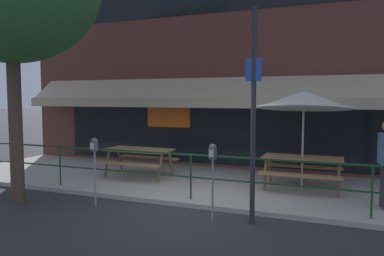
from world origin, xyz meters
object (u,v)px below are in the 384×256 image
at_px(picnic_table_centre, 302,164).
at_px(parking_meter_far, 213,159).
at_px(patio_umbrella_centre, 304,100).
at_px(parking_meter_near, 94,151).
at_px(street_sign_pole, 253,114).
at_px(picnic_table_left, 139,155).

relative_size(picnic_table_centre, parking_meter_far, 1.27).
distance_m(patio_umbrella_centre, parking_meter_near, 4.79).
bearing_deg(street_sign_pole, picnic_table_left, 147.36).
xyz_separation_m(picnic_table_centre, patio_umbrella_centre, (0.00, -0.02, 1.47)).
relative_size(parking_meter_near, street_sign_pole, 0.38).
relative_size(picnic_table_centre, parking_meter_near, 1.27).
xyz_separation_m(parking_meter_far, street_sign_pole, (0.69, 0.16, 0.80)).
distance_m(picnic_table_left, parking_meter_far, 3.88).
distance_m(picnic_table_centre, parking_meter_far, 3.00).
bearing_deg(picnic_table_centre, picnic_table_left, -177.62).
xyz_separation_m(patio_umbrella_centre, parking_meter_near, (-3.90, -2.58, -1.03)).
distance_m(patio_umbrella_centre, parking_meter_far, 3.13).
distance_m(parking_meter_far, street_sign_pole, 1.07).
xyz_separation_m(parking_meter_near, street_sign_pole, (3.28, 0.10, 0.80)).
height_order(picnic_table_left, patio_umbrella_centre, patio_umbrella_centre).
height_order(picnic_table_left, street_sign_pole, street_sign_pole).
distance_m(parking_meter_near, street_sign_pole, 3.38).
bearing_deg(parking_meter_far, picnic_table_left, 139.78).
distance_m(picnic_table_left, street_sign_pole, 4.49).
bearing_deg(picnic_table_left, picnic_table_centre, 2.38).
height_order(picnic_table_left, parking_meter_near, parking_meter_near).
relative_size(patio_umbrella_centre, parking_meter_near, 1.69).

